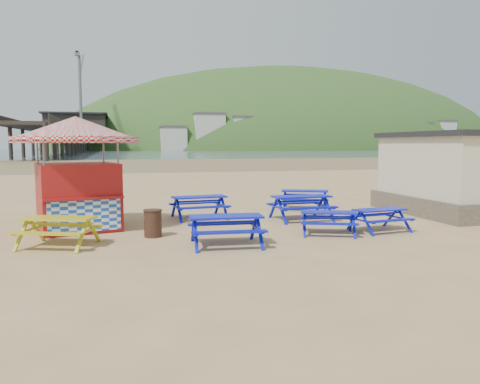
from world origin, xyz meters
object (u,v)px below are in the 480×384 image
object	(u,v)px
picnic_table_yellow	(58,232)
ice_cream_kiosk	(77,159)
litter_bin	(153,223)
picnic_table_blue_b	(305,200)
picnic_table_blue_a	(199,207)

from	to	relation	value
picnic_table_yellow	ice_cream_kiosk	world-z (taller)	ice_cream_kiosk
litter_bin	picnic_table_yellow	bearing A→B (deg)	-164.87
picnic_table_blue_b	litter_bin	xyz separation A→B (m)	(-6.52, -4.23, 0.01)
litter_bin	picnic_table_blue_a	bearing A→B (deg)	57.91
picnic_table_blue_b	ice_cream_kiosk	xyz separation A→B (m)	(-8.68, -2.36, 1.83)
ice_cream_kiosk	picnic_table_blue_a	bearing A→B (deg)	3.12
picnic_table_blue_a	picnic_table_blue_b	xyz separation A→B (m)	(4.62, 1.20, -0.01)
litter_bin	ice_cream_kiosk	bearing A→B (deg)	139.08
picnic_table_yellow	ice_cream_kiosk	xyz separation A→B (m)	(0.34, 2.55, 1.84)
picnic_table_blue_a	picnic_table_blue_b	distance (m)	4.78
picnic_table_yellow	litter_bin	bearing A→B (deg)	35.95
ice_cream_kiosk	picnic_table_yellow	bearing A→B (deg)	-110.25
picnic_table_blue_a	ice_cream_kiosk	distance (m)	4.60
picnic_table_blue_b	picnic_table_blue_a	bearing A→B (deg)	-141.57
picnic_table_blue_a	picnic_table_yellow	xyz separation A→B (m)	(-4.40, -3.70, -0.01)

